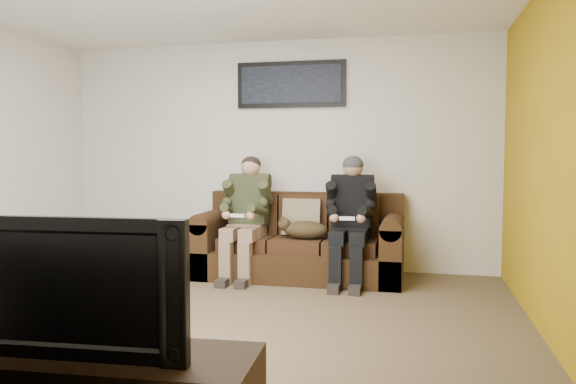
% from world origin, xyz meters
% --- Properties ---
extents(floor, '(5.00, 5.00, 0.00)m').
position_xyz_m(floor, '(0.00, 0.00, 0.00)').
color(floor, brown).
rests_on(floor, ground).
extents(wall_back, '(5.00, 0.00, 5.00)m').
position_xyz_m(wall_back, '(0.00, 2.25, 1.30)').
color(wall_back, beige).
rests_on(wall_back, ground).
extents(wall_right, '(0.00, 4.50, 4.50)m').
position_xyz_m(wall_right, '(2.50, 0.00, 1.30)').
color(wall_right, beige).
rests_on(wall_right, ground).
extents(accent_wall_right, '(0.00, 4.50, 4.50)m').
position_xyz_m(accent_wall_right, '(2.49, 0.00, 1.30)').
color(accent_wall_right, '#A48110').
rests_on(accent_wall_right, ground).
extents(sofa, '(2.16, 0.93, 0.88)m').
position_xyz_m(sofa, '(0.38, 1.83, 0.33)').
color(sofa, '#321E0F').
rests_on(sofa, ground).
extents(throw_pillow, '(0.41, 0.20, 0.41)m').
position_xyz_m(throw_pillow, '(0.38, 1.87, 0.63)').
color(throw_pillow, '#847056').
rests_on(throw_pillow, sofa).
extents(throw_blanket, '(0.44, 0.22, 0.08)m').
position_xyz_m(throw_blanket, '(-0.27, 2.10, 0.88)').
color(throw_blanket, tan).
rests_on(throw_blanket, sofa).
extents(person_left, '(0.51, 0.87, 1.29)m').
position_xyz_m(person_left, '(-0.17, 1.65, 0.72)').
color(person_left, '#886C55').
rests_on(person_left, sofa).
extents(person_right, '(0.51, 0.86, 1.30)m').
position_xyz_m(person_right, '(0.94, 1.65, 0.73)').
color(person_right, black).
rests_on(person_right, sofa).
extents(cat, '(0.66, 0.26, 0.24)m').
position_xyz_m(cat, '(0.45, 1.62, 0.53)').
color(cat, '#4B391D').
rests_on(cat, sofa).
extents(framed_poster, '(1.25, 0.05, 0.52)m').
position_xyz_m(framed_poster, '(0.18, 2.22, 2.10)').
color(framed_poster, black).
rests_on(framed_poster, wall_back).
extents(television, '(1.03, 0.19, 0.59)m').
position_xyz_m(television, '(0.20, -1.95, 0.77)').
color(television, black).
rests_on(television, tv_stand).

